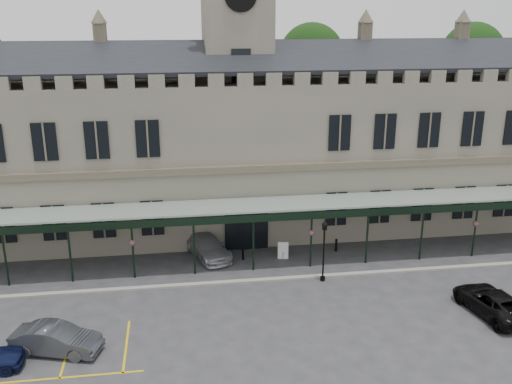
{
  "coord_description": "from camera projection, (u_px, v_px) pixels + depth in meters",
  "views": [
    {
      "loc": [
        -4.97,
        -28.08,
        17.0
      ],
      "look_at": [
        0.0,
        6.0,
        6.0
      ],
      "focal_mm": 40.0,
      "sensor_mm": 36.0,
      "label": 1
    }
  ],
  "objects": [
    {
      "name": "ground",
      "position": [
        271.0,
        324.0,
        32.32
      ],
      "size": [
        140.0,
        140.0,
        0.0
      ],
      "primitive_type": "plane",
      "color": "#303033"
    },
    {
      "name": "station_building",
      "position": [
        238.0,
        149.0,
        45.35
      ],
      "size": [
        60.0,
        10.36,
        17.3
      ],
      "color": "#686356",
      "rests_on": "ground"
    },
    {
      "name": "clock_tower",
      "position": [
        237.0,
        64.0,
        43.41
      ],
      "size": [
        5.6,
        5.6,
        24.8
      ],
      "color": "#686356",
      "rests_on": "ground"
    },
    {
      "name": "canopy",
      "position": [
        253.0,
        236.0,
        38.62
      ],
      "size": [
        50.0,
        4.1,
        4.3
      ],
      "color": "#8C9E93",
      "rests_on": "ground"
    },
    {
      "name": "kerb",
      "position": [
        257.0,
        280.0,
        37.49
      ],
      "size": [
        60.0,
        0.4,
        0.12
      ],
      "primitive_type": "cube",
      "color": "gray",
      "rests_on": "ground"
    },
    {
      "name": "parking_markings",
      "position": [
        5.0,
        361.0,
        28.98
      ],
      "size": [
        16.0,
        6.0,
        0.01
      ],
      "primitive_type": null,
      "color": "gold",
      "rests_on": "ground"
    },
    {
      "name": "tree_behind_mid",
      "position": [
        311.0,
        57.0,
        53.09
      ],
      "size": [
        6.0,
        6.0,
        16.0
      ],
      "color": "#332314",
      "rests_on": "ground"
    },
    {
      "name": "tree_behind_right",
      "position": [
        472.0,
        56.0,
        55.29
      ],
      "size": [
        6.0,
        6.0,
        16.0
      ],
      "color": "#332314",
      "rests_on": "ground"
    },
    {
      "name": "lamp_post_mid",
      "position": [
        324.0,
        245.0,
        36.82
      ],
      "size": [
        0.4,
        0.4,
        4.23
      ],
      "color": "black",
      "rests_on": "ground"
    },
    {
      "name": "sign_board",
      "position": [
        283.0,
        251.0,
        40.68
      ],
      "size": [
        0.75,
        0.2,
        1.29
      ],
      "rotation": [
        0.0,
        0.0,
        -0.19
      ],
      "color": "black",
      "rests_on": "ground"
    },
    {
      "name": "bollard_left",
      "position": [
        243.0,
        254.0,
        40.55
      ],
      "size": [
        0.16,
        0.16,
        0.89
      ],
      "primitive_type": "cylinder",
      "color": "black",
      "rests_on": "ground"
    },
    {
      "name": "bollard_right",
      "position": [
        336.0,
        245.0,
        42.02
      ],
      "size": [
        0.17,
        0.17,
        0.95
      ],
      "primitive_type": "cylinder",
      "color": "black",
      "rests_on": "ground"
    },
    {
      "name": "car_left_b",
      "position": [
        56.0,
        339.0,
        29.45
      ],
      "size": [
        4.91,
        2.87,
        1.53
      ],
      "primitive_type": "imported",
      "rotation": [
        0.0,
        0.0,
        1.28
      ],
      "color": "#37393E",
      "rests_on": "ground"
    },
    {
      "name": "car_taxi",
      "position": [
        207.0,
        246.0,
        41.11
      ],
      "size": [
        3.77,
        5.62,
        1.51
      ],
      "primitive_type": "imported",
      "rotation": [
        0.0,
        0.0,
        0.35
      ],
      "color": "#9C9EA4",
      "rests_on": "ground"
    },
    {
      "name": "car_van",
      "position": [
        492.0,
        302.0,
        33.3
      ],
      "size": [
        3.27,
        5.61,
        1.47
      ],
      "primitive_type": "imported",
      "rotation": [
        0.0,
        0.0,
        3.31
      ],
      "color": "black",
      "rests_on": "ground"
    }
  ]
}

